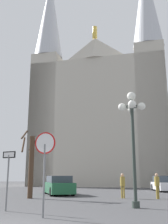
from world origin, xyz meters
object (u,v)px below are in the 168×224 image
at_px(one_way_arrow_sign, 8,172).
at_px(pedestrian_standing, 157,183).
at_px(stop_sign, 45,156).
at_px(cathedral, 101,112).
at_px(pedestrian_walking, 123,183).
at_px(parked_car_far_green, 58,186).
at_px(parked_car_near_white, 165,184).
at_px(street_lamp, 132,125).
at_px(bare_tree, 31,164).

distance_m(one_way_arrow_sign, pedestrian_standing, 10.06).
bearing_deg(stop_sign, cathedral, 91.20).
distance_m(pedestrian_walking, pedestrian_standing, 2.20).
bearing_deg(parked_car_far_green, stop_sign, -78.56).
bearing_deg(pedestrian_walking, parked_car_near_white, 66.67).
height_order(one_way_arrow_sign, street_lamp, street_lamp).
xyz_separation_m(street_lamp, pedestrian_walking, (-0.65, 5.41, -2.92)).
bearing_deg(stop_sign, pedestrian_standing, 61.02).
bearing_deg(one_way_arrow_sign, stop_sign, -36.66).
bearing_deg(pedestrian_walking, stop_sign, -106.68).
height_order(parked_car_near_white, parked_car_far_green, same).
xyz_separation_m(cathedral, stop_sign, (0.64, -30.54, -8.77)).
bearing_deg(parked_car_near_white, pedestrian_standing, -100.30).
bearing_deg(one_way_arrow_sign, pedestrian_standing, 46.18).
height_order(street_lamp, parked_car_near_white, street_lamp).
height_order(bare_tree, parked_car_far_green, bare_tree).
distance_m(bare_tree, parked_car_far_green, 4.09).
height_order(cathedral, parked_car_far_green, cathedral).
relative_size(stop_sign, pedestrian_walking, 1.90).
xyz_separation_m(cathedral, pedestrian_standing, (5.51, -21.74, -9.94)).
xyz_separation_m(stop_sign, parked_car_near_white, (6.51, 17.81, -1.47)).
bearing_deg(parked_car_near_white, cathedral, 119.32).
distance_m(stop_sign, one_way_arrow_sign, 2.65).
relative_size(stop_sign, parked_car_near_white, 0.66).
bearing_deg(street_lamp, parked_car_far_green, 125.02).
distance_m(one_way_arrow_sign, parked_car_near_white, 18.42).
bearing_deg(bare_tree, pedestrian_standing, 5.91).
bearing_deg(bare_tree, one_way_arrow_sign, -78.55).
bearing_deg(bare_tree, parked_car_far_green, 74.12).
relative_size(cathedral, parked_car_near_white, 7.59).
relative_size(one_way_arrow_sign, parked_car_far_green, 0.51).
bearing_deg(street_lamp, pedestrian_standing, 73.71).
relative_size(one_way_arrow_sign, parked_car_near_white, 0.54).
height_order(cathedral, one_way_arrow_sign, cathedral).
distance_m(street_lamp, pedestrian_walking, 6.18).
height_order(cathedral, pedestrian_walking, cathedral).
height_order(street_lamp, pedestrian_standing, street_lamp).
xyz_separation_m(bare_tree, pedestrian_walking, (6.04, 0.97, -1.27)).
distance_m(cathedral, pedestrian_standing, 24.53).
xyz_separation_m(bare_tree, pedestrian_standing, (8.25, 0.85, -1.26)).
xyz_separation_m(bare_tree, parked_car_far_green, (1.03, 3.64, -1.55)).
distance_m(street_lamp, pedestrian_standing, 6.24).
bearing_deg(parked_car_near_white, one_way_arrow_sign, -117.85).
height_order(bare_tree, pedestrian_standing, bare_tree).
relative_size(stop_sign, one_way_arrow_sign, 1.22).
height_order(one_way_arrow_sign, pedestrian_walking, one_way_arrow_sign).
height_order(stop_sign, pedestrian_walking, stop_sign).
bearing_deg(bare_tree, pedestrian_walking, 9.08).
height_order(one_way_arrow_sign, parked_car_far_green, one_way_arrow_sign).
bearing_deg(cathedral, pedestrian_standing, -75.79).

